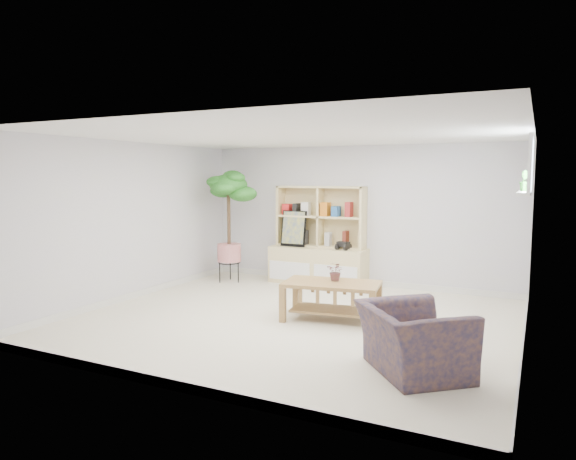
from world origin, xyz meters
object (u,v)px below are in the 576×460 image
at_px(coffee_table, 332,301).
at_px(floor_tree, 229,226).
at_px(storage_unit, 318,235).
at_px(armchair, 413,335).

height_order(coffee_table, floor_tree, floor_tree).
distance_m(storage_unit, floor_tree, 1.59).
relative_size(coffee_table, armchair, 1.24).
relative_size(coffee_table, floor_tree, 0.62).
height_order(storage_unit, armchair, storage_unit).
bearing_deg(armchair, floor_tree, 14.04).
bearing_deg(storage_unit, floor_tree, -160.14).
bearing_deg(coffee_table, floor_tree, 140.98).
distance_m(storage_unit, coffee_table, 2.37).
relative_size(floor_tree, armchair, 2.01).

